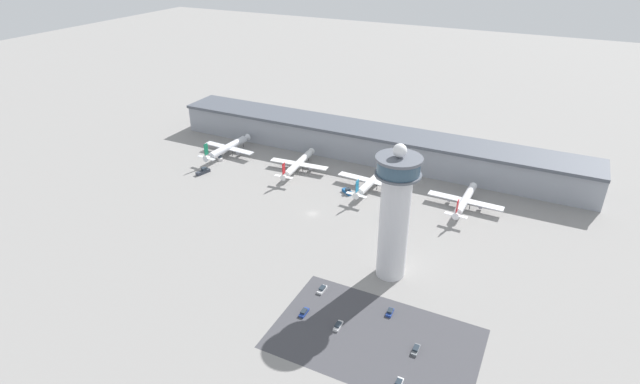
{
  "coord_description": "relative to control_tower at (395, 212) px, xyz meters",
  "views": [
    {
      "loc": [
        89.24,
        -172.94,
        114.33
      ],
      "look_at": [
        1.28,
        5.12,
        8.97
      ],
      "focal_mm": 28.0,
      "sensor_mm": 36.0,
      "label": 1
    }
  ],
  "objects": [
    {
      "name": "airplane_gate_bravo",
      "position": [
        -73.28,
        63.28,
        -22.6
      ],
      "size": [
        32.35,
        37.23,
        11.6
      ],
      "color": "white",
      "rests_on": "ground"
    },
    {
      "name": "service_truck_water",
      "position": [
        -14.57,
        38.58,
        -25.61
      ],
      "size": [
        3.48,
        8.29,
        3.04
      ],
      "color": "black",
      "rests_on": "ground"
    },
    {
      "name": "airplane_gate_charlie",
      "position": [
        -30.63,
        60.93,
        -22.31
      ],
      "size": [
        37.21,
        36.82,
        12.19
      ],
      "color": "white",
      "rests_on": "ground"
    },
    {
      "name": "car_white_wagon",
      "position": [
        19.28,
        -47.87,
        -26.12
      ],
      "size": [
        1.85,
        4.13,
        1.43
      ],
      "color": "black",
      "rests_on": "ground"
    },
    {
      "name": "airplane_gate_delta",
      "position": [
        14.32,
        61.76,
        -22.56
      ],
      "size": [
        34.47,
        33.53,
        11.71
      ],
      "color": "white",
      "rests_on": "ground"
    },
    {
      "name": "service_truck_fuel",
      "position": [
        -39.86,
        51.45,
        -25.72
      ],
      "size": [
        6.39,
        5.32,
        2.74
      ],
      "color": "black",
      "rests_on": "ground"
    },
    {
      "name": "car_yellow_taxi",
      "position": [
        19.95,
        -33.47,
        -26.07
      ],
      "size": [
        1.82,
        4.82,
        1.54
      ],
      "color": "black",
      "rests_on": "ground"
    },
    {
      "name": "parking_lot_surface",
      "position": [
        6.9,
        -34.09,
        -26.66
      ],
      "size": [
        64.0,
        40.0,
        0.01
      ],
      "primitive_type": "cube",
      "color": "#424247",
      "rests_on": "ground"
    },
    {
      "name": "car_blue_compact",
      "position": [
        -18.47,
        -33.84,
        -26.07
      ],
      "size": [
        1.83,
        4.68,
        1.52
      ],
      "color": "black",
      "rests_on": "ground"
    },
    {
      "name": "car_red_hatchback",
      "position": [
        -18.29,
        -20.35,
        -26.06
      ],
      "size": [
        1.99,
        4.84,
        1.55
      ],
      "color": "black",
      "rests_on": "ground"
    },
    {
      "name": "car_green_van",
      "position": [
        -5.6,
        -34.52,
        -26.09
      ],
      "size": [
        1.85,
        4.83,
        1.5
      ],
      "color": "black",
      "rests_on": "ground"
    },
    {
      "name": "service_truck_baggage",
      "position": [
        -119.71,
        56.8,
        -25.78
      ],
      "size": [
        5.73,
        5.49,
        2.55
      ],
      "color": "black",
      "rests_on": "ground"
    },
    {
      "name": "ground_plane",
      "position": [
        -46.04,
        26.37,
        -26.67
      ],
      "size": [
        1000.0,
        1000.0,
        0.0
      ],
      "primitive_type": "plane",
      "color": "gray"
    },
    {
      "name": "airplane_gate_alpha",
      "position": [
        -118.91,
        64.04,
        -22.11
      ],
      "size": [
        32.57,
        37.55,
        13.02
      ],
      "color": "silver",
      "rests_on": "ground"
    },
    {
      "name": "car_black_suv",
      "position": [
        7.29,
        -20.99,
        -26.08
      ],
      "size": [
        2.04,
        4.26,
        1.52
      ],
      "color": "black",
      "rests_on": "ground"
    },
    {
      "name": "terminal_building",
      "position": [
        -46.04,
        96.37,
        -18.09
      ],
      "size": [
        234.03,
        25.0,
        16.96
      ],
      "color": "#9399A3",
      "rests_on": "ground"
    },
    {
      "name": "control_tower",
      "position": [
        0.0,
        0.0,
        0.0
      ],
      "size": [
        15.91,
        15.91,
        52.21
      ],
      "color": "silver",
      "rests_on": "ground"
    },
    {
      "name": "service_truck_catering",
      "position": [
        -116.65,
        38.24,
        -25.59
      ],
      "size": [
        4.34,
        8.27,
        3.09
      ],
      "color": "black",
      "rests_on": "ground"
    }
  ]
}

